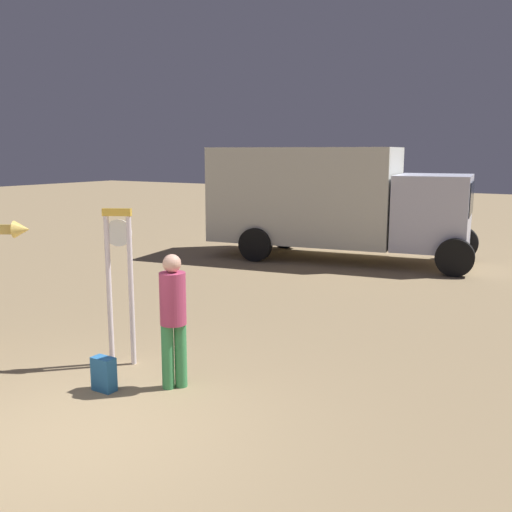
# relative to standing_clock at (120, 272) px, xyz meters

# --- Properties ---
(ground_plane) EXTENTS (80.00, 80.00, 0.00)m
(ground_plane) POSITION_rel_standing_clock_xyz_m (1.06, -1.86, -1.30)
(ground_plane) COLOR #9A825C
(standing_clock) EXTENTS (0.38, 0.25, 2.16)m
(standing_clock) POSITION_rel_standing_clock_xyz_m (0.00, 0.00, 0.00)
(standing_clock) COLOR white
(standing_clock) RESTS_ON ground_plane
(person_near_clock) EXTENTS (0.32, 0.32, 1.69)m
(person_near_clock) POSITION_rel_standing_clock_xyz_m (1.15, -0.27, -0.35)
(person_near_clock) COLOR #3E9755
(person_near_clock) RESTS_ON ground_plane
(backpack) EXTENTS (0.29, 0.20, 0.43)m
(backpack) POSITION_rel_standing_clock_xyz_m (0.48, -0.81, -1.09)
(backpack) COLOR teal
(backpack) RESTS_ON ground_plane
(box_truck_near) EXTENTS (7.35, 3.56, 3.02)m
(box_truck_near) POSITION_rel_standing_clock_xyz_m (-1.02, 8.98, 0.34)
(box_truck_near) COLOR silver
(box_truck_near) RESTS_ON ground_plane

